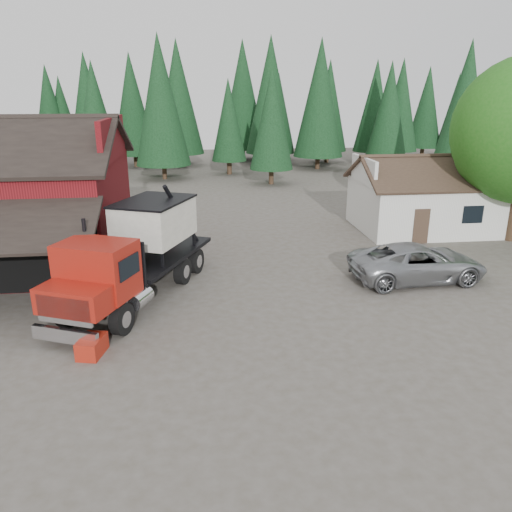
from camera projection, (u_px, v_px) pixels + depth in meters
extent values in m
plane|color=#4B463B|center=(229.00, 336.00, 17.57)|extent=(120.00, 120.00, 0.00)
cube|color=black|center=(2.00, 135.00, 26.22)|extent=(12.80, 5.53, 2.35)
cube|color=maroon|center=(112.00, 138.00, 24.55)|extent=(0.25, 7.00, 2.00)
cylinder|color=#382619|center=(74.00, 284.00, 18.47)|extent=(0.20, 0.20, 2.80)
cube|color=silver|center=(424.00, 205.00, 30.84)|extent=(8.00, 6.00, 3.00)
cube|color=#38281E|center=(440.00, 173.00, 28.72)|extent=(8.60, 3.42, 1.80)
cube|color=#38281E|center=(417.00, 165.00, 31.55)|extent=(8.60, 3.42, 1.80)
cube|color=silver|center=(364.00, 170.00, 29.68)|extent=(0.20, 4.20, 1.50)
cube|color=silver|center=(490.00, 168.00, 30.59)|extent=(0.20, 4.20, 1.50)
cube|color=#38281E|center=(421.00, 226.00, 27.98)|extent=(0.90, 0.06, 2.00)
cube|color=black|center=(473.00, 214.00, 28.13)|extent=(1.20, 0.06, 1.00)
sphere|color=#1E5F15|center=(495.00, 151.00, 27.99)|extent=(4.40, 4.40, 4.40)
cylinder|color=#382619|center=(271.00, 175.00, 46.28)|extent=(0.44, 0.44, 1.60)
cone|color=black|center=(272.00, 119.00, 44.69)|extent=(3.96, 3.96, 9.00)
cylinder|color=#382619|center=(456.00, 179.00, 44.34)|extent=(0.44, 0.44, 1.60)
cone|color=black|center=(465.00, 108.00, 42.43)|extent=(4.84, 4.84, 11.00)
cylinder|color=#382619|center=(164.00, 171.00, 48.91)|extent=(0.44, 0.44, 1.60)
cone|color=black|center=(160.00, 101.00, 46.84)|extent=(5.28, 5.28, 12.00)
cylinder|color=black|center=(68.00, 311.00, 18.16)|extent=(0.81, 1.22, 1.17)
cylinder|color=black|center=(122.00, 319.00, 17.55)|extent=(0.81, 1.22, 1.17)
cylinder|color=black|center=(138.00, 267.00, 22.80)|extent=(0.81, 1.22, 1.17)
cylinder|color=black|center=(183.00, 271.00, 22.20)|extent=(0.81, 1.22, 1.17)
cylinder|color=black|center=(153.00, 257.00, 24.16)|extent=(0.81, 1.22, 1.17)
cylinder|color=black|center=(196.00, 261.00, 23.55)|extent=(0.81, 1.22, 1.17)
cube|color=black|center=(140.00, 272.00, 20.82)|extent=(4.72, 8.86, 0.43)
cube|color=silver|center=(65.00, 336.00, 16.35)|extent=(2.32, 1.15, 0.48)
cube|color=silver|center=(64.00, 311.00, 16.18)|extent=(1.90, 0.90, 0.96)
cube|color=maroon|center=(76.00, 299.00, 16.71)|extent=(2.75, 2.22, 0.90)
cube|color=maroon|center=(97.00, 269.00, 17.79)|extent=(3.06, 2.68, 1.97)
cube|color=black|center=(82.00, 268.00, 16.91)|extent=(2.08, 0.97, 0.96)
cylinder|color=black|center=(86.00, 243.00, 18.76)|extent=(0.20, 0.20, 1.91)
cube|color=black|center=(114.00, 261.00, 18.77)|extent=(2.44, 1.15, 1.70)
cube|color=black|center=(157.00, 255.00, 22.08)|extent=(4.95, 6.74, 0.17)
cube|color=beige|center=(154.00, 221.00, 21.59)|extent=(3.64, 4.19, 1.70)
cone|color=beige|center=(156.00, 244.00, 21.92)|extent=(3.08, 3.08, 0.74)
cube|color=black|center=(153.00, 201.00, 21.32)|extent=(3.78, 4.33, 0.09)
cylinder|color=black|center=(182.00, 216.00, 22.81)|extent=(1.61, 1.96, 3.25)
cube|color=maroon|center=(169.00, 233.00, 24.49)|extent=(0.92, 1.03, 0.48)
cylinder|color=silver|center=(140.00, 298.00, 18.49)|extent=(0.97, 1.21, 0.60)
imported|color=#95979C|center=(418.00, 263.00, 22.53)|extent=(6.25, 3.16, 1.69)
cube|color=maroon|center=(92.00, 346.00, 16.25)|extent=(0.93, 1.23, 0.60)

